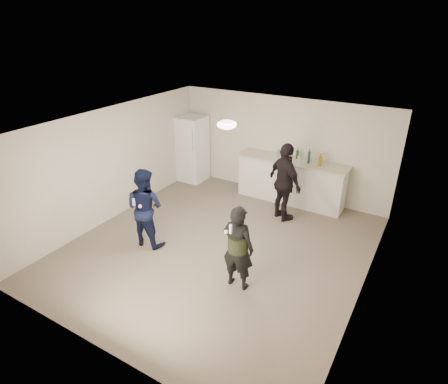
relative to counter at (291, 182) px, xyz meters
The scene contains 21 objects.
floor 2.76m from the counter, 99.39° to the right, with size 6.00×6.00×0.00m, color #6B5B4C.
ceiling 3.35m from the counter, 99.39° to the right, with size 6.00×6.00×0.00m, color silver.
wall_back 0.91m from the counter, 143.22° to the left, with size 6.00×6.00×0.00m, color beige.
wall_front 5.73m from the counter, 94.45° to the right, with size 6.00×6.00×0.00m, color beige.
wall_left 4.22m from the counter, 140.08° to the right, with size 6.00×6.00×0.00m, color beige.
wall_right 3.60m from the counter, 49.15° to the right, with size 6.00×6.00×0.00m, color beige.
counter is the anchor object (origin of this frame).
counter_top 0.55m from the counter, ahead, with size 2.68×0.64×0.04m, color beige.
fridge 2.90m from the counter, behind, with size 0.70×0.70×1.80m, color white.
fridge_handle 2.74m from the counter, behind, with size 0.02×0.02×0.60m, color silver.
ceiling_dome 3.09m from the counter, 100.55° to the right, with size 0.36×0.36×0.16m, color white.
shaker 0.77m from the counter, 166.64° to the left, with size 0.08×0.08×0.17m, color #B5B5B9.
man 3.72m from the counter, 118.72° to the right, with size 0.79×0.61×1.62m, color #0F1941.
woman 3.53m from the counter, 82.96° to the right, with size 0.56×0.37×1.53m, color black.
camo_shorts 3.54m from the counter, 82.96° to the right, with size 0.34×0.34×0.28m, color #2B3618.
spectator 1.01m from the counter, 78.05° to the right, with size 1.05×0.44×1.79m, color black.
remote_man 3.99m from the counter, 116.77° to the right, with size 0.04×0.04×0.15m, color silver.
nunchuk_man 3.91m from the counter, 115.39° to the right, with size 0.07×0.07×0.07m, color silver.
remote_woman 3.84m from the counter, 83.42° to the right, with size 0.04×0.04×0.15m, color white.
nunchuk_woman 3.78m from the counter, 84.90° to the right, with size 0.07×0.07×0.07m, color white.
bottle_cluster 0.77m from the counter, ahead, with size 0.69×0.39×0.28m.
Camera 1 is at (3.30, -5.39, 4.23)m, focal length 30.00 mm.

